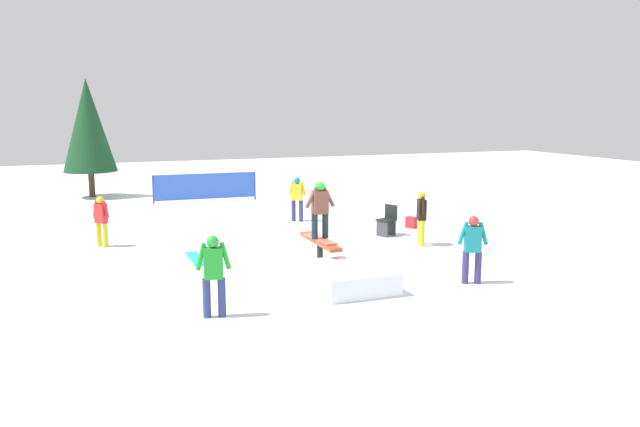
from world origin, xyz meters
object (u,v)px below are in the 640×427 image
main_rider_on_rail (320,211)px  folding_chair (387,221)px  bystander_red (101,219)px  rail_feature (320,244)px  pine_tree_far (88,125)px  bystander_teal (473,246)px  bystander_green (214,272)px  backpack_on_snow (411,222)px  bystander_black (421,215)px  loose_snowboard_cyan (196,258)px  bystander_yellow (297,197)px

main_rider_on_rail → folding_chair: size_ratio=1.51×
main_rider_on_rail → bystander_red: main_rider_on_rail is taller
rail_feature → pine_tree_far: (13.96, 4.64, 2.33)m
bystander_red → pine_tree_far: size_ratio=0.28×
bystander_red → pine_tree_far: (9.79, 0.09, 2.15)m
bystander_teal → bystander_green: bearing=-154.0°
folding_chair → backpack_on_snow: bearing=100.4°
bystander_black → pine_tree_far: (12.63, 8.02, 2.09)m
main_rider_on_rail → bystander_teal: 3.42m
bystander_red → loose_snowboard_cyan: (-2.22, -2.06, -0.74)m
bystander_teal → pine_tree_far: 17.84m
main_rider_on_rail → bystander_red: size_ratio=0.99×
bystander_yellow → loose_snowboard_cyan: size_ratio=1.00×
bystander_black → loose_snowboard_cyan: bearing=-78.3°
bystander_teal → loose_snowboard_cyan: size_ratio=1.01×
main_rider_on_rail → folding_chair: bearing=-52.7°
bystander_green → bystander_yellow: bearing=73.4°
backpack_on_snow → bystander_teal: bearing=132.6°
bystander_green → bystander_red: bystander_green is taller
main_rider_on_rail → loose_snowboard_cyan: main_rider_on_rail is taller
bystander_red → folding_chair: (-1.38, -7.68, -0.34)m
rail_feature → folding_chair: bearing=-48.4°
pine_tree_far → bystander_red: bearing=-179.5°
folding_chair → pine_tree_far: pine_tree_far is taller
rail_feature → loose_snowboard_cyan: bearing=51.9°
rail_feature → bystander_teal: bearing=-131.6°
bystander_teal → bystander_yellow: bearing=121.7°
main_rider_on_rail → pine_tree_far: bearing=13.9°
main_rider_on_rail → bystander_green: main_rider_on_rail is taller
bystander_red → backpack_on_snow: (-0.61, -8.88, -0.58)m
rail_feature → backpack_on_snow: rail_feature is taller
bystander_yellow → bystander_green: (-8.26, 4.34, 0.02)m
bystander_black → bystander_green: bystander_green is taller
rail_feature → main_rider_on_rail: main_rider_on_rail is taller
rail_feature → bystander_teal: (-2.23, -2.53, 0.24)m
main_rider_on_rail → bystander_yellow: size_ratio=0.94×
loose_snowboard_cyan → backpack_on_snow: 7.01m
rail_feature → bystander_black: bearing=-68.7°
bystander_teal → rail_feature: bearing=162.6°
main_rider_on_rail → pine_tree_far: 14.79m
bystander_red → rail_feature: bearing=5.7°
bystander_teal → bystander_red: bearing=161.9°
bystander_black → bystander_green: (-3.75, 6.28, 0.01)m
loose_snowboard_cyan → pine_tree_far: pine_tree_far is taller
bystander_black → bystander_red: size_ratio=1.07×
backpack_on_snow → loose_snowboard_cyan: bearing=73.1°
bystander_yellow → folding_chair: size_ratio=1.62×
bystander_yellow → folding_chair: bearing=-27.4°
main_rider_on_rail → bystander_green: (-2.42, 2.90, -0.52)m
bystander_teal → bystander_black: bearing=100.6°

